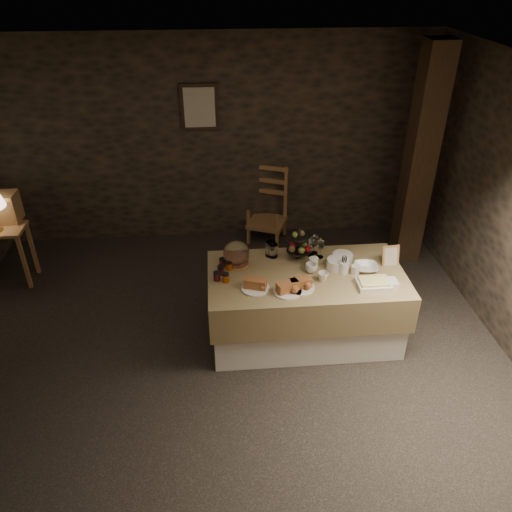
{
  "coord_description": "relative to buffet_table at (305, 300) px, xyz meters",
  "views": [
    {
      "loc": [
        0.0,
        -3.58,
        3.38
      ],
      "look_at": [
        0.33,
        0.2,
        1.02
      ],
      "focal_mm": 35.0,
      "sensor_mm": 36.0,
      "label": 1
    }
  ],
  "objects": [
    {
      "name": "bread_platter_right",
      "position": [
        -0.1,
        -0.23,
        0.35
      ],
      "size": [
        0.26,
        0.26,
        0.11
      ],
      "color": "silver",
      "rests_on": "buffet_table"
    },
    {
      "name": "storage_jar_b",
      "position": [
        -0.28,
        0.33,
        0.38
      ],
      "size": [
        0.09,
        0.09,
        0.14
      ],
      "primitive_type": "cylinder",
      "color": "white",
      "rests_on": "buffet_table"
    },
    {
      "name": "buffet_table",
      "position": [
        0.0,
        0.0,
        0.0
      ],
      "size": [
        1.87,
        1.0,
        0.74
      ],
      "color": "silver",
      "rests_on": "ground_plane"
    },
    {
      "name": "bread_platter_center",
      "position": [
        -0.22,
        -0.27,
        0.35
      ],
      "size": [
        0.26,
        0.26,
        0.11
      ],
      "color": "silver",
      "rests_on": "buffet_table"
    },
    {
      "name": "tart_dish",
      "position": [
        0.57,
        -0.26,
        0.35
      ],
      "size": [
        0.3,
        0.22,
        0.07
      ],
      "color": "silver",
      "rests_on": "buffet_table"
    },
    {
      "name": "bowl",
      "position": [
        0.57,
        0.01,
        0.34
      ],
      "size": [
        0.25,
        0.25,
        0.06
      ],
      "primitive_type": "imported",
      "rotation": [
        0.0,
        0.0,
        -0.1
      ],
      "color": "silver",
      "rests_on": "buffet_table"
    },
    {
      "name": "fruit_stand",
      "position": [
        -0.03,
        0.28,
        0.45
      ],
      "size": [
        0.24,
        0.24,
        0.34
      ],
      "rotation": [
        0.0,
        0.0,
        0.13
      ],
      "color": "black",
      "rests_on": "buffet_table"
    },
    {
      "name": "plate_stack_b",
      "position": [
        0.38,
        0.18,
        0.36
      ],
      "size": [
        0.2,
        0.2,
        0.08
      ],
      "primitive_type": "cylinder",
      "color": "silver",
      "rests_on": "buffet_table"
    },
    {
      "name": "cup_a",
      "position": [
        0.05,
        0.03,
        0.36
      ],
      "size": [
        0.14,
        0.14,
        0.09
      ],
      "primitive_type": "imported",
      "rotation": [
        0.0,
        0.0,
        -0.3
      ],
      "color": "silver",
      "rests_on": "buffet_table"
    },
    {
      "name": "cake_dome",
      "position": [
        -0.65,
        0.23,
        0.42
      ],
      "size": [
        0.26,
        0.26,
        0.26
      ],
      "color": "olive",
      "rests_on": "buffet_table"
    },
    {
      "name": "mug_c",
      "position": [
        0.09,
        0.12,
        0.36
      ],
      "size": [
        0.09,
        0.09,
        0.09
      ],
      "primitive_type": "cylinder",
      "color": "silver",
      "rests_on": "buffet_table"
    },
    {
      "name": "bread_platter_left",
      "position": [
        -0.51,
        -0.2,
        0.35
      ],
      "size": [
        0.26,
        0.26,
        0.11
      ],
      "color": "silver",
      "rests_on": "buffet_table"
    },
    {
      "name": "timber_column",
      "position": [
        1.53,
        1.4,
        0.87
      ],
      "size": [
        0.3,
        0.3,
        2.6
      ],
      "primitive_type": "cube",
      "color": "black",
      "rests_on": "ground_plane"
    },
    {
      "name": "plate_stack_a",
      "position": [
        0.3,
        0.07,
        0.36
      ],
      "size": [
        0.19,
        0.19,
        0.1
      ],
      "primitive_type": "cylinder",
      "color": "silver",
      "rests_on": "buffet_table"
    },
    {
      "name": "mug_d",
      "position": [
        0.46,
        -0.04,
        0.36
      ],
      "size": [
        0.08,
        0.08,
        0.09
      ],
      "primitive_type": "cylinder",
      "color": "silver",
      "rests_on": "buffet_table"
    },
    {
      "name": "framed_picture",
      "position": [
        -0.97,
        2.17,
        1.32
      ],
      "size": [
        0.45,
        0.04,
        0.55
      ],
      "color": "black",
      "rests_on": "room_shell"
    },
    {
      "name": "ground_plane",
      "position": [
        -0.82,
        -0.29,
        -0.43
      ],
      "size": [
        5.5,
        5.0,
        0.01
      ],
      "primitive_type": "cube",
      "color": "black",
      "rests_on": "ground"
    },
    {
      "name": "cup_b",
      "position": [
        0.13,
        -0.13,
        0.36
      ],
      "size": [
        0.13,
        0.13,
        0.09
      ],
      "primitive_type": "imported",
      "rotation": [
        0.0,
        0.0,
        0.35
      ],
      "color": "silver",
      "rests_on": "buffet_table"
    },
    {
      "name": "square_dish",
      "position": [
        0.72,
        -0.24,
        0.34
      ],
      "size": [
        0.14,
        0.14,
        0.04
      ],
      "primitive_type": "cube",
      "color": "silver",
      "rests_on": "buffet_table"
    },
    {
      "name": "chair",
      "position": [
        -0.16,
        2.05,
        0.01
      ],
      "size": [
        0.6,
        0.58,
        0.77
      ],
      "rotation": [
        0.0,
        0.0,
        -0.39
      ],
      "color": "olive",
      "rests_on": "ground_plane"
    },
    {
      "name": "menu_frame",
      "position": [
        0.83,
        0.1,
        0.4
      ],
      "size": [
        0.18,
        0.08,
        0.22
      ],
      "primitive_type": "cube",
      "rotation": [
        -0.24,
        0.0,
        0.09
      ],
      "color": "olive",
      "rests_on": "buffet_table"
    },
    {
      "name": "storage_jar_a",
      "position": [
        -0.31,
        0.36,
        0.39
      ],
      "size": [
        0.1,
        0.1,
        0.16
      ],
      "primitive_type": "cylinder",
      "color": "white",
      "rests_on": "buffet_table"
    },
    {
      "name": "cutlery_holder",
      "position": [
        0.35,
        -0.01,
        0.37
      ],
      "size": [
        0.1,
        0.1,
        0.12
      ],
      "primitive_type": "cylinder",
      "color": "silver",
      "rests_on": "buffet_table"
    },
    {
      "name": "jam_jars",
      "position": [
        -0.79,
        0.06,
        0.35
      ],
      "size": [
        0.18,
        0.32,
        0.07
      ],
      "color": "#4E1219",
      "rests_on": "buffet_table"
    },
    {
      "name": "room_shell",
      "position": [
        -0.82,
        -0.29,
        1.14
      ],
      "size": [
        5.52,
        5.02,
        2.6
      ],
      "color": "black",
      "rests_on": "ground"
    }
  ]
}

